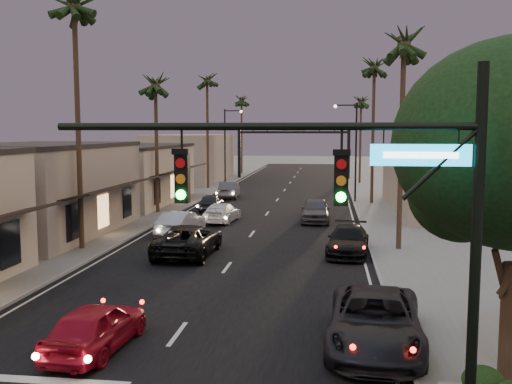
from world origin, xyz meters
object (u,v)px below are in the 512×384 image
(traffic_signal, at_px, (376,204))
(palm_far, at_px, (242,98))
(curbside_near, at_px, (375,321))
(streetlight_left, at_px, (227,141))
(palm_ra, at_px, (404,36))
(oncoming_silver, at_px, (181,223))
(streetlight_right, at_px, (353,144))
(palm_rc, at_px, (361,98))
(palm_rb, at_px, (374,62))
(palm_ld, at_px, (207,77))
(curbside_black, at_px, (348,240))
(arch, at_px, (293,138))
(oncoming_red, at_px, (96,326))
(palm_lc, at_px, (155,79))
(oncoming_pickup, at_px, (188,240))

(traffic_signal, distance_m, palm_far, 75.58)
(curbside_near, bearing_deg, streetlight_left, 109.32)
(traffic_signal, bearing_deg, streetlight_left, 103.14)
(palm_ra, relative_size, oncoming_silver, 2.80)
(palm_ra, bearing_deg, streetlight_right, 94.57)
(traffic_signal, height_order, palm_far, palm_far)
(palm_rc, relative_size, curbside_near, 2.04)
(palm_rb, xyz_separation_m, palm_rc, (0.00, 20.00, -1.95))
(palm_ld, bearing_deg, curbside_black, -65.88)
(curbside_near, bearing_deg, palm_rc, 91.61)
(palm_ra, xyz_separation_m, palm_far, (-16.90, 54.00, 0.00))
(palm_ra, distance_m, curbside_near, 18.00)
(palm_far, bearing_deg, arch, -43.95)
(arch, height_order, palm_rb, palm_rb)
(palm_far, bearing_deg, curbside_near, -78.02)
(arch, xyz_separation_m, oncoming_silver, (-4.35, -43.04, -4.76))
(oncoming_red, bearing_deg, palm_rc, -96.65)
(palm_ra, distance_m, curbside_black, 11.12)
(palm_lc, xyz_separation_m, palm_ra, (17.20, -12.00, 0.97))
(curbside_near, bearing_deg, traffic_signal, -91.04)
(arch, bearing_deg, oncoming_red, -91.89)
(streetlight_left, height_order, curbside_black, streetlight_left)
(traffic_signal, relative_size, streetlight_left, 0.95)
(curbside_black, bearing_deg, oncoming_red, -113.57)
(streetlight_left, xyz_separation_m, palm_far, (-1.38, 20.00, 6.11))
(palm_ra, relative_size, palm_far, 1.00)
(palm_ld, bearing_deg, oncoming_silver, -81.38)
(traffic_signal, height_order, oncoming_silver, traffic_signal)
(palm_rb, bearing_deg, arch, 108.30)
(palm_lc, height_order, palm_ld, palm_ld)
(palm_ld, xyz_separation_m, oncoming_silver, (4.25, -28.04, -11.64))
(traffic_signal, xyz_separation_m, palm_ld, (-14.29, 51.00, 7.33))
(streetlight_right, distance_m, palm_lc, 18.66)
(palm_lc, distance_m, palm_rc, 32.86)
(palm_ld, xyz_separation_m, palm_rc, (17.20, 9.00, -1.95))
(streetlight_right, relative_size, curbside_black, 1.75)
(streetlight_left, bearing_deg, palm_rc, 21.14)
(palm_lc, bearing_deg, curbside_near, -60.67)
(palm_ld, xyz_separation_m, palm_ra, (17.20, -31.00, -0.97))
(palm_ra, distance_m, oncoming_pickup, 15.57)
(arch, bearing_deg, palm_rc, -34.89)
(palm_ld, distance_m, palm_far, 23.02)
(palm_rc, bearing_deg, traffic_signal, -92.78)
(palm_rc, bearing_deg, oncoming_silver, -109.27)
(streetlight_left, relative_size, palm_ra, 0.68)
(palm_ld, bearing_deg, streetlight_right, -32.79)
(palm_ra, relative_size, palm_rb, 0.93)
(palm_rb, distance_m, oncoming_red, 38.97)
(arch, xyz_separation_m, palm_rc, (8.60, -6.00, 4.94))
(palm_ra, xyz_separation_m, curbside_black, (-2.76, -1.25, -10.70))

